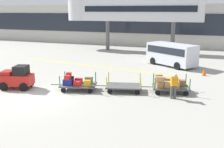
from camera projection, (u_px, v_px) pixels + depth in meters
name	position (u px, v px, depth m)	size (l,w,h in m)	color
ground_plane	(36.00, 97.00, 15.90)	(120.00, 120.00, 0.00)	#9E9B91
apron_lead_line	(93.00, 66.00, 24.84)	(16.75, 0.20, 0.01)	yellow
terminal_building	(142.00, 25.00, 38.84)	(63.92, 2.51, 6.00)	#BCB7AD
jet_bridge	(126.00, 11.00, 33.10)	(17.58, 3.00, 6.43)	silver
baggage_tug	(17.00, 78.00, 17.50)	(2.32, 1.69, 1.58)	red
baggage_cart_lead	(76.00, 83.00, 17.21)	(3.08, 1.96, 1.11)	#4C4C4F
baggage_cart_middle	(124.00, 86.00, 16.99)	(3.08, 1.96, 1.10)	#4C4C4F
baggage_cart_tail	(169.00, 84.00, 16.75)	(3.08, 1.96, 1.11)	#4C4C4F
baggage_handler	(174.00, 85.00, 15.43)	(0.54, 0.55, 1.56)	#4C4C4C
shuttle_van	(171.00, 53.00, 24.71)	(5.08, 4.16, 2.10)	silver
safety_cone_near	(204.00, 72.00, 21.13)	(0.36, 0.36, 0.55)	#EA590F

